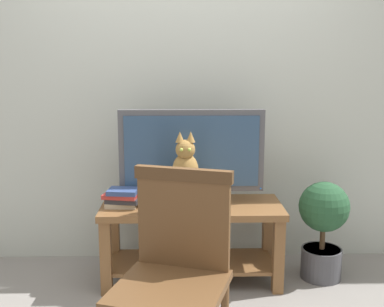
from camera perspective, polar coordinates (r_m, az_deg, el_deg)
The scene contains 8 objects.
back_wall at distance 3.56m, azimuth -1.20°, elevation 9.60°, with size 7.00×0.12×2.80m, color #B7BCB2.
tv_stand at distance 3.28m, azimuth -0.02°, elevation -8.92°, with size 1.21×0.49×0.54m.
tv at distance 3.20m, azimuth -0.05°, elevation -0.01°, with size 0.97×0.20×0.63m.
media_box at distance 3.12m, azimuth -0.79°, elevation -6.01°, with size 0.34×0.24×0.07m.
cat at distance 3.05m, azimuth -0.77°, elevation -2.46°, with size 0.19×0.32×0.44m.
wooden_chair at distance 2.25m, azimuth -1.91°, elevation -12.83°, with size 0.60×0.60×1.00m.
book_stack at distance 3.19m, azimuth -8.30°, elevation -5.20°, with size 0.26×0.19×0.12m.
potted_plant at distance 3.42m, azimuth 15.33°, elevation -8.09°, with size 0.34×0.34×0.69m.
Camera 1 is at (-0.01, -2.56, 1.50)m, focal length 44.84 mm.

